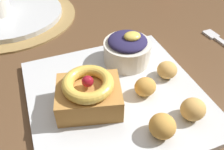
% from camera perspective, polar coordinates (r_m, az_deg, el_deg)
% --- Properties ---
extents(dining_table, '(1.28, 1.10, 0.73)m').
position_cam_1_polar(dining_table, '(0.59, -9.08, -1.82)').
color(dining_table, brown).
rests_on(dining_table, ground_plane).
extents(woven_placemat, '(0.35, 0.35, 0.00)m').
position_cam_1_polar(woven_placemat, '(0.72, -23.24, 12.79)').
color(woven_placemat, '#997A47').
rests_on(woven_placemat, dining_table).
extents(front_plate, '(0.30, 0.30, 0.01)m').
position_cam_1_polar(front_plate, '(0.42, 0.97, -5.15)').
color(front_plate, silver).
rests_on(front_plate, dining_table).
extents(cake_slice, '(0.12, 0.10, 0.07)m').
position_cam_1_polar(cake_slice, '(0.38, -5.62, -4.49)').
color(cake_slice, '#B77F3D').
rests_on(cake_slice, front_plate).
extents(berry_ramekin, '(0.09, 0.09, 0.07)m').
position_cam_1_polar(berry_ramekin, '(0.47, 3.69, 6.23)').
color(berry_ramekin, silver).
rests_on(berry_ramekin, front_plate).
extents(fritter_front, '(0.04, 0.04, 0.03)m').
position_cam_1_polar(fritter_front, '(0.45, 13.13, 1.21)').
color(fritter_front, tan).
rests_on(fritter_front, front_plate).
extents(fritter_middle, '(0.04, 0.04, 0.04)m').
position_cam_1_polar(fritter_middle, '(0.39, 18.93, -7.81)').
color(fritter_middle, tan).
rests_on(fritter_middle, front_plate).
extents(fritter_back, '(0.04, 0.03, 0.03)m').
position_cam_1_polar(fritter_back, '(0.41, 8.01, -2.84)').
color(fritter_back, gold).
rests_on(fritter_back, front_plate).
extents(fritter_extra, '(0.04, 0.04, 0.04)m').
position_cam_1_polar(fritter_extra, '(0.36, 12.04, -11.95)').
color(fritter_extra, gold).
rests_on(fritter_extra, front_plate).
extents(back_plate, '(0.28, 0.28, 0.01)m').
position_cam_1_polar(back_plate, '(0.72, -23.42, 13.38)').
color(back_plate, silver).
rests_on(back_plate, woven_placemat).
extents(fork, '(0.03, 0.13, 0.00)m').
position_cam_1_polar(fork, '(0.62, 24.80, 7.36)').
color(fork, silver).
rests_on(fork, dining_table).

